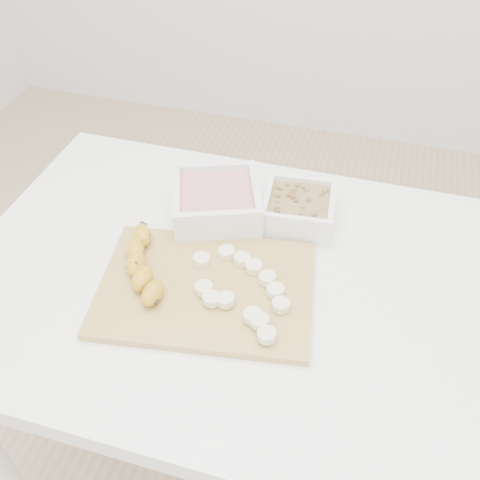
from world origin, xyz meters
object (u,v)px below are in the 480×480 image
(bowl_yogurt, at_px, (217,202))
(banana, at_px, (144,265))
(cutting_board, at_px, (206,288))
(table, at_px, (236,309))
(bowl_granola, at_px, (299,209))

(bowl_yogurt, bearing_deg, banana, -110.86)
(cutting_board, bearing_deg, banana, 179.28)
(bowl_yogurt, distance_m, cutting_board, 0.20)
(table, distance_m, bowl_yogurt, 0.21)
(bowl_granola, xyz_separation_m, cutting_board, (-0.11, -0.23, -0.02))
(bowl_yogurt, xyz_separation_m, bowl_granola, (0.16, 0.03, -0.01))
(table, height_order, bowl_granola, bowl_granola)
(banana, bearing_deg, bowl_granola, 25.31)
(bowl_yogurt, relative_size, bowl_granola, 1.45)
(bowl_granola, height_order, banana, bowl_granola)
(table, relative_size, banana, 5.24)
(table, xyz_separation_m, banana, (-0.15, -0.05, 0.13))
(bowl_granola, distance_m, banana, 0.32)
(table, bearing_deg, banana, -162.26)
(bowl_yogurt, xyz_separation_m, banana, (-0.07, -0.19, -0.01))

